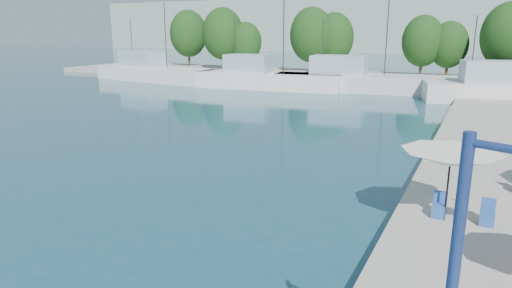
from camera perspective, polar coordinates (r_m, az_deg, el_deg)
The scene contains 16 objects.
quay_far at distance 62.83m, azimuth 11.75°, elevation 8.11°, with size 90.00×16.00×0.60m, color #9D968D.
hill_west at distance 158.07m, azimuth 13.18°, elevation 14.25°, with size 180.00×40.00×16.00m, color #929F94.
trawler_01 at distance 62.01m, azimuth -12.55°, elevation 8.70°, with size 18.39×6.73×10.20m.
trawler_02 at distance 52.55m, azimuth 1.17°, elevation 8.12°, with size 17.09×6.19×10.20m.
trawler_03 at distance 51.50m, azimuth 12.94°, elevation 7.65°, with size 19.89×7.10×10.20m.
trawler_04 at distance 47.92m, azimuth 29.20°, elevation 5.77°, with size 16.21×7.65×10.20m.
tree_01 at distance 79.48m, azimuth -8.45°, elevation 13.49°, with size 6.22×6.22×9.21m.
tree_02 at distance 71.56m, azimuth -4.17°, elevation 13.59°, with size 6.26×6.26×9.27m.
tree_03 at distance 70.74m, azimuth -1.30°, elevation 12.61°, with size 4.81×4.81×7.12m.
tree_04 at distance 66.08m, azimuth 6.97°, elevation 13.38°, with size 6.13×6.13×9.07m.
tree_05 at distance 66.82m, azimuth 9.66°, elevation 12.95°, with size 5.65×5.65×8.36m.
tree_06 at distance 64.15m, azimuth 20.13°, elevation 11.99°, with size 5.29×5.29×7.84m.
tree_07 at distance 64.52m, azimuth 22.98°, elevation 11.35°, with size 4.76×4.76×7.05m.
tree_08 at distance 61.84m, azimuth 29.05°, elevation 11.78°, with size 6.19×6.19×9.16m.
umbrella_white at distance 15.31m, azimuth 23.14°, elevation -1.71°, with size 3.01×3.01×2.30m.
cafe_table_02 at distance 16.00m, azimuth 24.40°, elevation -7.83°, with size 1.82×0.70×0.76m.
Camera 1 is at (8.29, 6.64, 6.51)m, focal length 32.00 mm.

